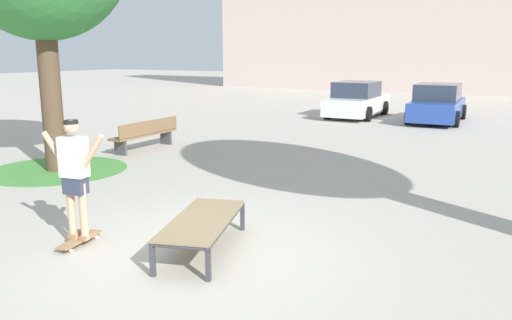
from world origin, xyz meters
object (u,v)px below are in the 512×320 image
Objects in this scene: skateboard at (80,240)px; park_bench at (146,134)px; skater at (75,171)px; car_blue at (437,104)px; car_white at (357,101)px; skate_box at (202,222)px.

park_bench is (-4.09, 6.11, 0.37)m from skateboard.
skater is (-0.00, 0.00, 0.99)m from skateboard.
car_blue is at bearing 83.15° from skateboard.
skater is 0.40× the size of car_white.
skate_box is at bearing 22.54° from skater.
skate_box is 0.48× the size of car_white.
car_blue reaches higher than skate_box.
car_white is 1.76× the size of park_bench.
car_blue is (3.28, -0.04, 0.00)m from car_white.
skater reaches higher than car_blue.
skate_box reaches higher than skateboard.
park_bench is (-4.09, 6.11, -0.62)m from skater.
skateboard is at bearing -157.41° from skate_box.
skater is 16.36m from car_white.
car_blue is 1.78× the size of park_bench.
skateboard is 0.49× the size of skater.
car_white is at bearing 94.64° from skater.
skate_box is 2.48× the size of skateboard.
skater is at bearing -56.19° from park_bench.
skate_box is 1.90m from skater.
skater is 0.40× the size of car_blue.
skater is at bearing 100.09° from skateboard.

